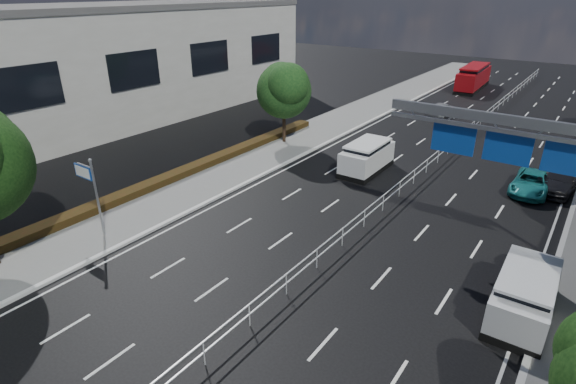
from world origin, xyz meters
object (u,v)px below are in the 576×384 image
Objects in this scene: silver_minivan at (525,294)px; parked_car_teal at (532,183)px; toilet_sign at (89,183)px; parked_car_dark at (560,179)px; white_minivan at (367,157)px; red_bus at (473,77)px; overhead_gantry at (527,146)px; near_car_dark at (471,78)px; near_car_silver at (442,109)px.

parked_car_teal is (-1.80, 13.12, -0.34)m from silver_minivan.
parked_car_dark is (18.84, 20.53, -2.21)m from toilet_sign.
white_minivan is 10.48m from parked_car_teal.
toilet_sign reaches higher than white_minivan.
red_bus is at bearing 120.82° from parked_car_dark.
near_car_dark is at bearing 107.00° from overhead_gantry.
toilet_sign is 27.95m from parked_car_dark.
red_bus is 15.35m from near_car_silver.
overhead_gantry reaches higher than red_bus.
near_car_dark is (-1.99, 18.05, 0.13)m from near_car_silver.
parked_car_dark is (11.48, 4.25, -0.31)m from white_minivan.
overhead_gantry is 2.12× the size of silver_minivan.
toilet_sign is at bearing -132.37° from parked_car_teal.
toilet_sign is 20.24m from silver_minivan.
near_car_silver is 0.81× the size of silver_minivan.
parked_car_teal is (10.10, 2.76, -0.41)m from white_minivan.
white_minivan is at bearing 99.50° from near_car_silver.
near_car_silver is at bearing 91.55° from white_minivan.
silver_minivan reaches higher than parked_car_teal.
white_minivan is at bearing -164.57° from parked_car_teal.
toilet_sign is at bearing -126.04° from parked_car_dark.
overhead_gantry reaches higher than silver_minivan.
toilet_sign is 0.89× the size of white_minivan.
parked_car_teal is at bearing 114.64° from near_car_dark.
near_car_dark is (-2.64, 36.23, -0.24)m from white_minivan.
overhead_gantry is at bearing 110.80° from near_car_dark.
red_bus is (5.63, 49.75, -1.42)m from toilet_sign.
overhead_gantry is 44.66m from near_car_dark.
silver_minivan is 0.96× the size of parked_car_dark.
silver_minivan reaches higher than near_car_silver.
near_car_dark is 35.81m from parked_car_teal.
near_car_silver is (-10.98, 24.41, -4.94)m from overhead_gantry.
near_car_silver is 0.81× the size of near_car_dark.
silver_minivan is at bearing 111.13° from near_car_dark.
parked_car_dark is at bearing 90.33° from silver_minivan.
toilet_sign reaches higher than parked_car_teal.
overhead_gantry is at bearing -89.72° from parked_car_dark.
near_car_dark is 1.07× the size of parked_car_teal.
silver_minivan is (14.54, -46.59, 0.18)m from near_car_dark.
toilet_sign is 0.95× the size of parked_car_teal.
white_minivan is 36.33m from near_car_dark.
white_minivan is at bearing 97.96° from near_car_dark.
white_minivan is at bearing -89.75° from red_bus.
near_car_dark reaches higher than near_car_silver.
parked_car_dark reaches higher than parked_car_teal.
toilet_sign is 1.10× the size of near_car_silver.
near_car_silver is at bearing 100.10° from near_car_dark.
red_bus is (-12.07, 39.70, -4.08)m from overhead_gantry.
overhead_gantry reaches higher than parked_car_teal.
red_bus is 2.03× the size of near_car_dark.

